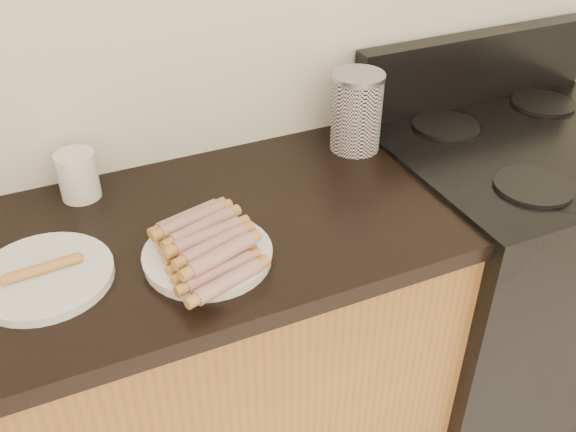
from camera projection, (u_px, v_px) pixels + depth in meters
name	position (u px, v px, depth m)	size (l,w,h in m)	color
stove	(504.00, 276.00, 1.93)	(0.76, 0.65, 0.91)	black
stove_panel	(475.00, 68.00, 1.83)	(0.76, 0.06, 0.20)	black
burner_near_left	(533.00, 186.00, 1.48)	(0.18, 0.18, 0.01)	black
burner_far_left	(446.00, 125.00, 1.74)	(0.18, 0.18, 0.01)	black
burner_far_right	(543.00, 103.00, 1.85)	(0.18, 0.18, 0.01)	black
main_plate	(208.00, 257.00, 1.28)	(0.26, 0.26, 0.02)	white
side_plate	(44.00, 276.00, 1.23)	(0.26, 0.26, 0.02)	white
hotdog_pile	(207.00, 243.00, 1.26)	(0.15, 0.29, 0.06)	brown
plain_sausages	(42.00, 268.00, 1.22)	(0.14, 0.03, 0.02)	#C26033
canister	(356.00, 112.00, 1.61)	(0.13, 0.13, 0.20)	white
mug	(78.00, 175.00, 1.44)	(0.09, 0.09, 0.11)	white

